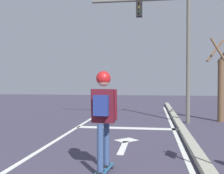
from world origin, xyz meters
TOP-DOWN VIEW (x-y plane):
  - lane_line_center at (-0.73, 6.00)m, footprint 0.12×20.00m
  - lane_line_curbside at (2.67, 6.00)m, footprint 0.12×20.00m
  - stop_bar at (1.04, 8.19)m, footprint 3.55×0.40m
  - lane_arrow_stem at (1.22, 5.40)m, footprint 0.16×1.40m
  - lane_arrow_head at (1.22, 6.25)m, footprint 0.71×0.71m
  - curb_strip at (2.92, 6.00)m, footprint 0.24×24.00m
  - skateboard at (1.07, 3.46)m, footprint 0.28×0.89m
  - skater at (1.07, 3.45)m, footprint 0.49×0.65m
  - traffic_signal_mast at (2.52, 9.69)m, footprint 3.94×0.34m
  - roadside_tree at (4.71, 10.30)m, footprint 1.16×1.06m

SIDE VIEW (x-z plane):
  - lane_line_center at x=-0.73m, z-range 0.00..0.01m
  - lane_line_curbside at x=2.67m, z-range 0.00..0.01m
  - stop_bar at x=1.04m, z-range 0.00..0.01m
  - lane_arrow_stem at x=1.22m, z-range 0.00..0.01m
  - lane_arrow_head at x=1.22m, z-range 0.00..0.01m
  - skateboard at x=1.07m, z-range 0.02..0.10m
  - curb_strip at x=2.92m, z-range 0.00..0.14m
  - skater at x=1.07m, z-range 0.33..2.11m
  - roadside_tree at x=4.71m, z-range -0.20..3.26m
  - traffic_signal_mast at x=2.52m, z-range 0.88..6.22m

